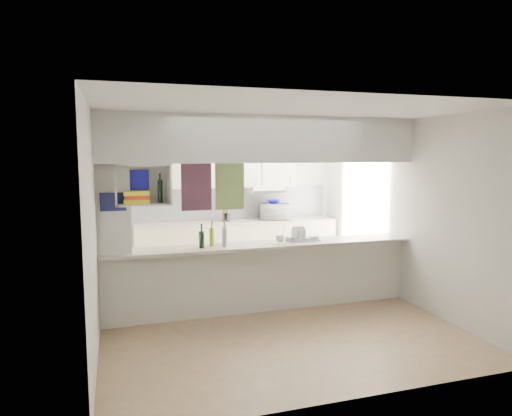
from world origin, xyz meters
name	(u,v)px	position (x,y,z in m)	size (l,w,h in m)	color
floor	(263,310)	(0.00, 0.00, 0.00)	(4.80, 4.80, 0.00)	#937355
ceiling	(263,116)	(0.00, 0.00, 2.60)	(4.80, 4.80, 0.00)	white
wall_back	(222,199)	(0.00, 2.40, 1.30)	(4.20, 4.20, 0.00)	silver
wall_left	(96,222)	(-2.10, 0.00, 1.30)	(4.80, 4.80, 0.00)	silver
wall_right	(399,210)	(2.10, 0.00, 1.30)	(4.80, 4.80, 0.00)	silver
servery_partition	(251,189)	(-0.17, 0.00, 1.66)	(4.20, 0.50, 2.60)	silver
cubby_shelf	(141,188)	(-1.57, -0.06, 1.71)	(0.65, 0.35, 0.50)	white
kitchen_run	(235,226)	(0.16, 2.14, 0.83)	(3.60, 0.63, 2.24)	beige
microwave	(275,211)	(0.92, 2.12, 1.07)	(0.54, 0.37, 0.30)	white
bowl	(273,202)	(0.89, 2.12, 1.25)	(0.24, 0.24, 0.06)	#0E0E9F
dish_rack	(301,235)	(0.56, 0.04, 1.00)	(0.42, 0.33, 0.21)	silver
cup	(280,239)	(0.22, -0.05, 0.98)	(0.11, 0.11, 0.09)	white
wine_bottles	(213,237)	(-0.68, -0.02, 1.05)	(0.37, 0.15, 0.35)	black
plastic_tubs	(301,239)	(0.56, 0.02, 0.95)	(0.49, 0.21, 0.06)	silver
utensil_jar	(227,217)	(0.02, 2.15, 1.00)	(0.11, 0.11, 0.15)	black
knife_block	(226,215)	(0.01, 2.18, 1.03)	(0.11, 0.09, 0.22)	#51341B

